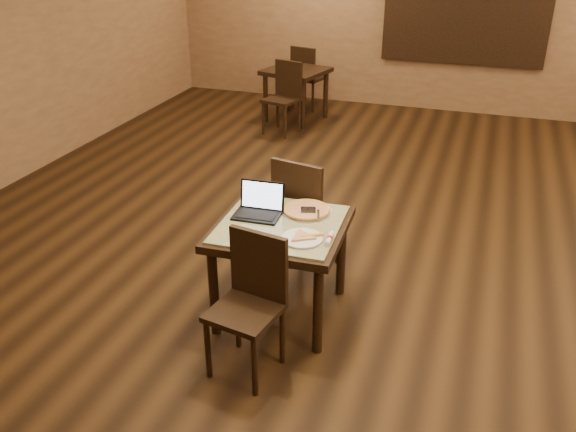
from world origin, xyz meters
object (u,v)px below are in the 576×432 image
(pizza_pan, at_px, (306,211))
(other_table_b, at_px, (296,78))
(other_table_b_chair_near, at_px, (285,93))
(other_table_b_chair_far, at_px, (306,74))
(chair_main_near, at_px, (251,296))
(tiled_table, at_px, (281,236))
(laptop, at_px, (260,206))
(chair_main_far, at_px, (303,210))

(pizza_pan, distance_m, other_table_b, 4.67)
(other_table_b_chair_near, height_order, other_table_b_chair_far, same)
(chair_main_near, height_order, pizza_pan, chair_main_near)
(tiled_table, bearing_deg, chair_main_near, -90.93)
(laptop, relative_size, other_table_b_chair_far, 0.36)
(other_table_b, relative_size, other_table_b_chair_far, 1.00)
(tiled_table, relative_size, chair_main_near, 1.00)
(chair_main_far, height_order, pizza_pan, chair_main_far)
(chair_main_far, bearing_deg, tiled_table, 103.97)
(tiled_table, xyz_separation_m, pizza_pan, (0.12, 0.24, 0.11))
(tiled_table, relative_size, other_table_b, 0.99)
(other_table_b, bearing_deg, tiled_table, -59.10)
(chair_main_far, relative_size, pizza_pan, 2.71)
(chair_main_near, distance_m, other_table_b_chair_far, 6.01)
(chair_main_far, height_order, other_table_b, chair_main_far)
(pizza_pan, relative_size, other_table_b_chair_near, 0.40)
(chair_main_far, bearing_deg, chair_main_near, 103.75)
(chair_main_near, relative_size, chair_main_far, 0.93)
(other_table_b, xyz_separation_m, other_table_b_chair_far, (-0.02, 0.56, -0.08))
(pizza_pan, height_order, other_table_b_chair_far, other_table_b_chair_far)
(chair_main_near, distance_m, chair_main_far, 1.23)
(laptop, distance_m, other_table_b_chair_far, 5.27)
(laptop, height_order, pizza_pan, laptop)
(laptop, xyz_separation_m, other_table_b_chair_far, (-1.22, 5.12, -0.28))
(tiled_table, height_order, laptop, laptop)
(other_table_b, bearing_deg, other_table_b_chair_near, -73.76)
(tiled_table, relative_size, other_table_b_chair_far, 0.99)
(chair_main_near, bearing_deg, chair_main_far, 101.53)
(chair_main_far, bearing_deg, laptop, 82.57)
(pizza_pan, distance_m, other_table_b_chair_near, 4.14)
(chair_main_far, height_order, other_table_b_chair_near, chair_main_far)
(tiled_table, height_order, chair_main_far, chair_main_far)
(other_table_b_chair_near, bearing_deg, laptop, -59.35)
(chair_main_far, distance_m, other_table_b, 4.27)
(chair_main_near, relative_size, other_table_b_chair_far, 0.99)
(tiled_table, height_order, chair_main_near, chair_main_near)
(laptop, height_order, other_table_b, laptop)
(laptop, relative_size, pizza_pan, 0.92)
(tiled_table, bearing_deg, laptop, 150.32)
(chair_main_near, bearing_deg, other_table_b_chair_far, 113.79)
(chair_main_far, xyz_separation_m, other_table_b_chair_far, (-1.40, 4.61, -0.04))
(chair_main_far, relative_size, other_table_b, 1.07)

